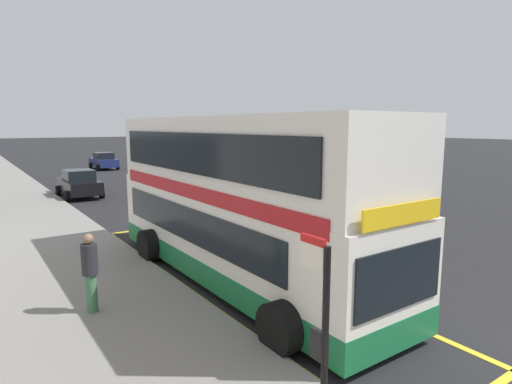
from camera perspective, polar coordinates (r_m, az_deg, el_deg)
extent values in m
plane|color=black|center=(35.21, -20.78, 1.52)|extent=(260.00, 260.00, 0.00)
cube|color=white|center=(11.54, -2.59, -5.25)|extent=(2.54, 10.39, 2.30)
cube|color=white|center=(11.21, -2.66, 5.21)|extent=(2.52, 10.18, 1.90)
cube|color=#196B3D|center=(11.78, -2.56, -9.27)|extent=(2.56, 10.41, 0.60)
cube|color=#B2191E|center=(11.31, -2.63, 0.50)|extent=(2.57, 9.56, 0.36)
cube|color=black|center=(11.21, -9.30, -4.22)|extent=(0.04, 8.31, 0.90)
cube|color=black|center=(10.58, -8.61, 5.17)|extent=(0.04, 9.14, 1.00)
cube|color=black|center=(7.76, 18.83, -10.94)|extent=(2.24, 0.04, 1.10)
cube|color=yellow|center=(7.47, 19.26, -2.81)|extent=(2.03, 0.04, 0.36)
cylinder|color=black|center=(8.21, 3.67, -17.66)|extent=(0.56, 1.00, 1.00)
cylinder|color=black|center=(10.00, 16.31, -13.02)|extent=(0.56, 1.00, 1.00)
cylinder|color=black|center=(13.66, -13.94, -6.95)|extent=(0.56, 1.00, 1.00)
cylinder|color=black|center=(14.80, -4.02, -5.48)|extent=(0.56, 1.00, 1.00)
cube|color=yellow|center=(11.45, -9.47, -12.56)|extent=(0.16, 13.61, 0.01)
cube|color=yellow|center=(12.92, 2.80, -9.91)|extent=(0.16, 13.61, 0.01)
cube|color=yellow|center=(17.95, -14.41, -4.80)|extent=(3.16, 0.16, 0.01)
cylinder|color=black|center=(5.65, 9.24, -20.08)|extent=(0.09, 0.09, 2.61)
cube|color=silver|center=(5.37, 7.64, -8.49)|extent=(0.05, 0.42, 0.30)
cube|color=red|center=(5.32, 7.68, -6.43)|extent=(0.05, 0.42, 0.10)
cube|color=black|center=(5.71, 8.50, -19.77)|extent=(0.06, 0.28, 0.40)
cube|color=navy|center=(43.66, -19.79, 3.77)|extent=(1.76, 4.20, 0.72)
cube|color=black|center=(43.52, -19.80, 4.63)|extent=(1.52, 1.90, 0.60)
cylinder|color=black|center=(44.72, -21.36, 3.33)|extent=(0.22, 0.60, 0.60)
cylinder|color=black|center=(45.19, -19.05, 3.51)|extent=(0.22, 0.60, 0.60)
cylinder|color=black|center=(42.20, -20.52, 3.08)|extent=(0.22, 0.60, 0.60)
cylinder|color=black|center=(42.70, -18.09, 3.27)|extent=(0.22, 0.60, 0.60)
cube|color=black|center=(27.11, -22.69, 0.77)|extent=(1.76, 4.20, 0.72)
cube|color=black|center=(26.94, -22.72, 2.14)|extent=(1.52, 1.90, 0.60)
cylinder|color=black|center=(28.25, -25.06, 0.19)|extent=(0.22, 0.60, 0.60)
cylinder|color=black|center=(28.62, -21.38, 0.52)|extent=(0.22, 0.60, 0.60)
cylinder|color=black|center=(25.72, -24.05, -0.53)|extent=(0.22, 0.60, 0.60)
cylinder|color=black|center=(26.12, -20.03, -0.16)|extent=(0.22, 0.60, 0.60)
cylinder|color=#3F724C|center=(10.15, -21.24, -12.53)|extent=(0.24, 0.24, 0.85)
cylinder|color=#26262D|center=(9.90, -21.49, -8.41)|extent=(0.34, 0.34, 0.67)
sphere|color=#8C664C|center=(9.78, -21.64, -5.88)|extent=(0.23, 0.23, 0.23)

